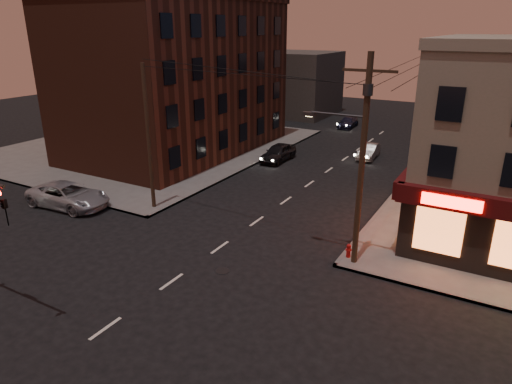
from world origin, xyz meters
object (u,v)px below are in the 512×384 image
Objects in this scene: sedan_mid at (369,151)px; sedan_far at (348,122)px; suv_cross at (68,195)px; fire_hydrant at (349,250)px; sedan_near at (278,153)px.

sedan_mid reaches higher than sedan_far.
fire_hydrant is (18.24, 2.11, -0.24)m from suv_cross.
sedan_near is (6.97, 16.38, -0.03)m from suv_cross.
suv_cross reaches higher than sedan_far.
sedan_mid is at bearing -65.10° from sedan_far.
sedan_far is (0.65, 16.57, -0.16)m from sedan_near.
fire_hydrant is (11.28, -14.28, -0.21)m from sedan_near.
sedan_near is 1.13× the size of sedan_mid.
suv_cross is 7.81× the size of fire_hydrant.
sedan_mid is 5.41× the size of fire_hydrant.
sedan_mid is (13.57, 21.19, -0.14)m from suv_cross.
sedan_near reaches higher than sedan_mid.
sedan_near is at bearing -147.70° from sedan_mid.
fire_hydrant is (4.67, -19.08, -0.10)m from sedan_mid.
suv_cross is 1.39× the size of sedan_far.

